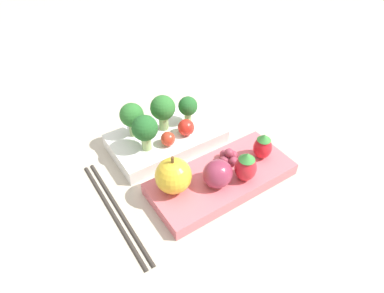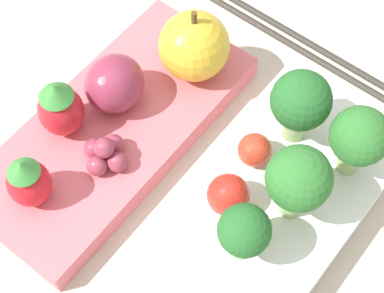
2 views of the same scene
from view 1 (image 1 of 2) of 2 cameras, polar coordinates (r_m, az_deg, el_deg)
name	(u,v)px [view 1 (image 1 of 2)]	position (r m, az deg, el deg)	size (l,w,h in m)	color
ground_plane	(196,162)	(0.56, 0.65, -2.56)	(4.00, 4.00, 0.00)	#BCB29E
bento_box_savoury	(166,139)	(0.58, -4.33, 1.28)	(0.20, 0.13, 0.03)	white
bento_box_fruit	(221,179)	(0.52, 4.88, -5.40)	(0.23, 0.12, 0.02)	#DB6670
broccoli_floret_0	(188,107)	(0.58, -0.69, 6.60)	(0.03, 0.03, 0.05)	#93B770
broccoli_floret_1	(145,129)	(0.52, -7.85, 2.88)	(0.04, 0.04, 0.06)	#93B770
broccoli_floret_2	(163,109)	(0.56, -4.89, 6.26)	(0.04, 0.04, 0.06)	#93B770
broccoli_floret_3	(132,116)	(0.56, -10.00, 5.02)	(0.04, 0.04, 0.06)	#93B770
cherry_tomato_0	(186,127)	(0.56, -1.00, 3.20)	(0.03, 0.03, 0.03)	red
cherry_tomato_1	(168,139)	(0.55, -4.04, 1.28)	(0.02, 0.02, 0.02)	red
apple	(173,176)	(0.47, -3.13, -4.88)	(0.05, 0.05, 0.06)	gold
strawberry_0	(246,167)	(0.50, 8.95, -3.34)	(0.03, 0.03, 0.05)	red
strawberry_1	(263,146)	(0.54, 11.71, 0.04)	(0.03, 0.03, 0.04)	red
plum	(218,174)	(0.49, 4.30, -4.55)	(0.04, 0.04, 0.04)	#892D47
grape_cluster	(229,157)	(0.53, 6.13, -1.72)	(0.03, 0.03, 0.02)	#93384C
chopsticks_pair	(115,210)	(0.50, -12.68, -10.33)	(0.04, 0.21, 0.01)	#332D28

